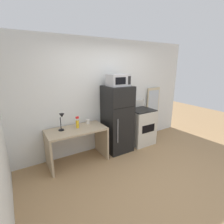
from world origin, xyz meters
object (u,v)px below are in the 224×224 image
at_px(spray_bottle, 77,123).
at_px(coffee_mug, 88,122).
at_px(desk_lamp, 62,119).
at_px(microwave, 118,80).
at_px(desk, 77,139).
at_px(leaning_mirror, 152,112).
at_px(oven_range, 140,126).
at_px(refrigerator, 117,119).

distance_m(spray_bottle, coffee_mug, 0.31).
xyz_separation_m(desk_lamp, microwave, (1.28, -0.08, 0.71)).
bearing_deg(desk, coffee_mug, 26.49).
distance_m(microwave, leaning_mirror, 1.74).
height_order(desk_lamp, oven_range, desk_lamp).
bearing_deg(microwave, desk_lamp, 176.40).
bearing_deg(microwave, spray_bottle, 176.26).
relative_size(refrigerator, leaning_mirror, 1.12).
height_order(refrigerator, leaning_mirror, refrigerator).
bearing_deg(microwave, desk, 179.28).
xyz_separation_m(spray_bottle, refrigerator, (0.97, -0.04, -0.07)).
bearing_deg(refrigerator, spray_bottle, 177.51).
distance_m(desk_lamp, oven_range, 2.08).
bearing_deg(spray_bottle, microwave, -3.74).
height_order(desk, refrigerator, refrigerator).
height_order(spray_bottle, oven_range, oven_range).
bearing_deg(leaning_mirror, coffee_mug, -177.38).
xyz_separation_m(spray_bottle, coffee_mug, (0.29, 0.12, -0.05)).
height_order(desk, microwave, microwave).
height_order(refrigerator, oven_range, refrigerator).
bearing_deg(microwave, leaning_mirror, 11.21).
bearing_deg(leaning_mirror, oven_range, -159.14).
distance_m(desk, desk_lamp, 0.54).
distance_m(spray_bottle, leaning_mirror, 2.38).
bearing_deg(oven_range, refrigerator, -179.92).
xyz_separation_m(desk, oven_range, (1.75, 0.01, -0.06)).
distance_m(oven_range, leaning_mirror, 0.75).
bearing_deg(oven_range, microwave, -178.25).
bearing_deg(leaning_mirror, refrigerator, -169.62).
distance_m(desk, coffee_mug, 0.47).
xyz_separation_m(desk, spray_bottle, (0.05, 0.05, 0.32)).
xyz_separation_m(refrigerator, microwave, (0.00, -0.02, 0.91)).
bearing_deg(spray_bottle, desk_lamp, 176.81).
distance_m(coffee_mug, microwave, 1.15).
relative_size(spray_bottle, microwave, 0.54).
height_order(microwave, oven_range, microwave).
distance_m(desk_lamp, coffee_mug, 0.64).
bearing_deg(leaning_mirror, microwave, -168.79).
xyz_separation_m(coffee_mug, microwave, (0.68, -0.18, 0.90)).
distance_m(spray_bottle, oven_range, 1.74).
relative_size(coffee_mug, microwave, 0.21).
bearing_deg(coffee_mug, refrigerator, -13.23).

